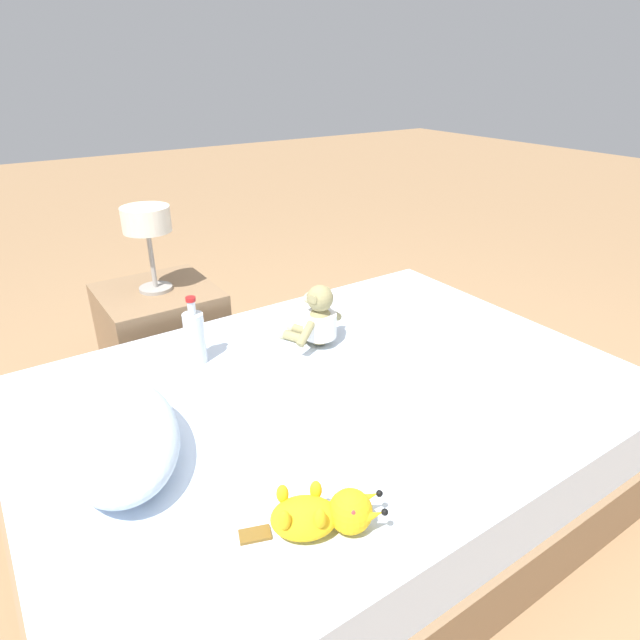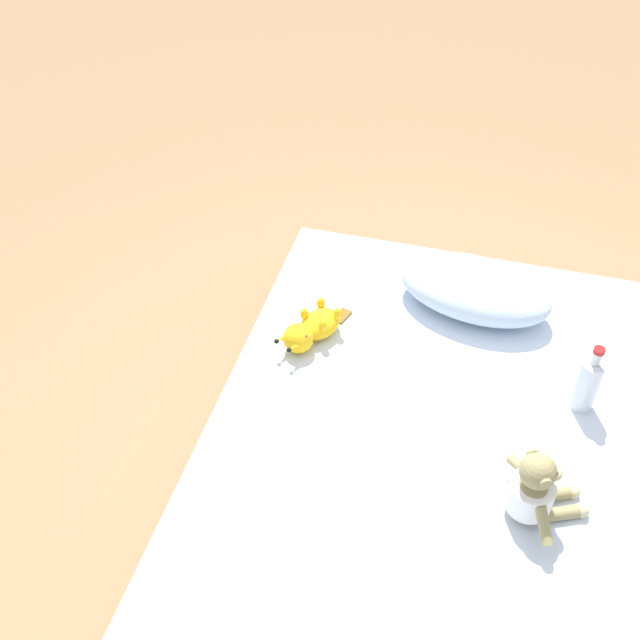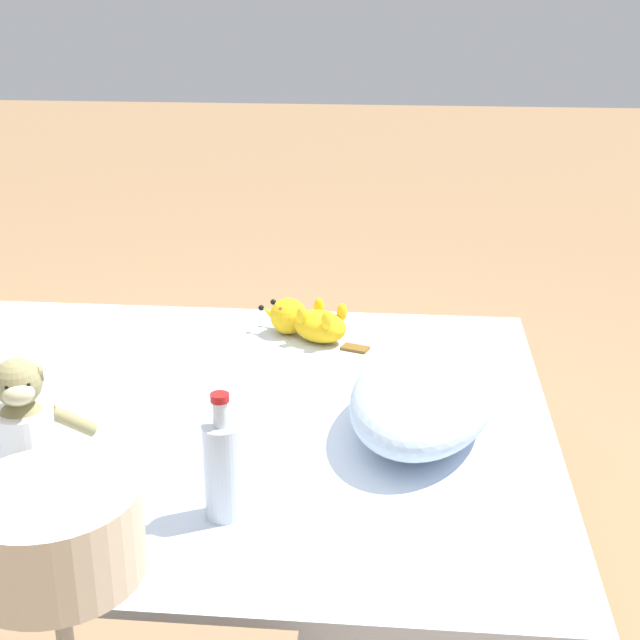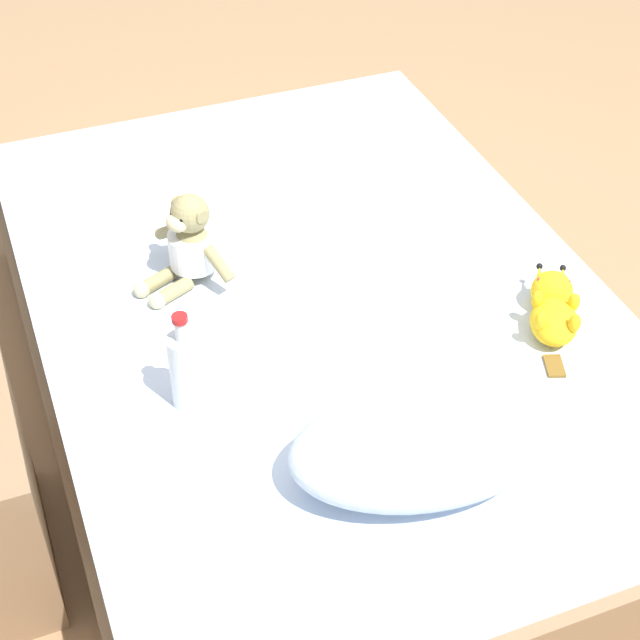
{
  "view_description": "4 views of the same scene",
  "coord_description": "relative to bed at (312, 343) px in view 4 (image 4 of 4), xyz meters",
  "views": [
    {
      "loc": [
        -1.2,
        0.86,
        1.37
      ],
      "look_at": [
        0.26,
        -0.13,
        0.51
      ],
      "focal_mm": 30.35,
      "sensor_mm": 36.0,
      "label": 1
    },
    {
      "loc": [
        0.03,
        -1.37,
        2.2
      ],
      "look_at": [
        -0.45,
        0.39,
        0.47
      ],
      "focal_mm": 42.94,
      "sensor_mm": 36.0,
      "label": 2
    },
    {
      "loc": [
        1.81,
        0.6,
        1.35
      ],
      "look_at": [
        -0.45,
        0.39,
        0.47
      ],
      "focal_mm": 51.41,
      "sensor_mm": 36.0,
      "label": 3
    },
    {
      "loc": [
        0.69,
        1.83,
        1.97
      ],
      "look_at": [
        0.07,
        0.23,
        0.49
      ],
      "focal_mm": 56.36,
      "sensor_mm": 36.0,
      "label": 4
    }
  ],
  "objects": [
    {
      "name": "ground_plane",
      "position": [
        0.0,
        0.0,
        -0.2
      ],
      "size": [
        16.0,
        16.0,
        0.0
      ],
      "primitive_type": "plane",
      "color": "#93704C"
    },
    {
      "name": "bed",
      "position": [
        0.0,
        0.0,
        0.0
      ],
      "size": [
        1.39,
        1.95,
        0.41
      ],
      "color": "#846647",
      "rests_on": "ground_plane"
    },
    {
      "name": "pillow",
      "position": [
        0.02,
        0.66,
        0.29
      ],
      "size": [
        0.57,
        0.39,
        0.16
      ],
      "color": "silver",
      "rests_on": "bed"
    },
    {
      "name": "plush_monkey",
      "position": [
        0.27,
        -0.12,
        0.31
      ],
      "size": [
        0.25,
        0.27,
        0.24
      ],
      "color": "#8E8456",
      "rests_on": "bed"
    },
    {
      "name": "plush_yellow_creature",
      "position": [
        -0.47,
        0.36,
        0.26
      ],
      "size": [
        0.2,
        0.31,
        0.1
      ],
      "color": "yellow",
      "rests_on": "bed"
    },
    {
      "name": "glass_bottle",
      "position": [
        0.4,
        0.3,
        0.31
      ],
      "size": [
        0.07,
        0.07,
        0.24
      ],
      "color": "silver",
      "rests_on": "bed"
    }
  ]
}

